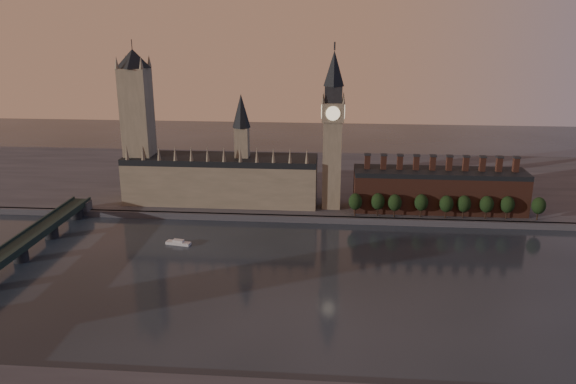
% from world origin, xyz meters
% --- Properties ---
extents(ground, '(900.00, 900.00, 0.00)m').
position_xyz_m(ground, '(0.00, 0.00, 0.00)').
color(ground, black).
rests_on(ground, ground).
extents(north_bank, '(900.00, 182.00, 4.00)m').
position_xyz_m(north_bank, '(0.00, 178.04, 2.00)').
color(north_bank, '#4D4D52').
rests_on(north_bank, ground).
extents(palace_of_westminster, '(130.00, 30.30, 74.00)m').
position_xyz_m(palace_of_westminster, '(-64.41, 114.91, 21.63)').
color(palace_of_westminster, gray).
rests_on(palace_of_westminster, north_bank).
extents(victoria_tower, '(24.00, 24.00, 108.00)m').
position_xyz_m(victoria_tower, '(-120.00, 115.00, 59.09)').
color(victoria_tower, gray).
rests_on(victoria_tower, north_bank).
extents(big_ben, '(15.00, 15.00, 107.00)m').
position_xyz_m(big_ben, '(10.00, 110.00, 56.83)').
color(big_ben, gray).
rests_on(big_ben, north_bank).
extents(chimney_block, '(110.00, 25.00, 37.00)m').
position_xyz_m(chimney_block, '(80.00, 110.00, 17.82)').
color(chimney_block, '#582E21').
rests_on(chimney_block, north_bank).
extents(embankment_tree_0, '(8.60, 8.60, 14.88)m').
position_xyz_m(embankment_tree_0, '(25.47, 93.58, 13.47)').
color(embankment_tree_0, black).
rests_on(embankment_tree_0, north_bank).
extents(embankment_tree_1, '(8.60, 8.60, 14.88)m').
position_xyz_m(embankment_tree_1, '(39.81, 95.16, 13.47)').
color(embankment_tree_1, black).
rests_on(embankment_tree_1, north_bank).
extents(embankment_tree_2, '(8.60, 8.60, 14.88)m').
position_xyz_m(embankment_tree_2, '(50.31, 93.66, 13.47)').
color(embankment_tree_2, black).
rests_on(embankment_tree_2, north_bank).
extents(embankment_tree_3, '(8.60, 8.60, 14.88)m').
position_xyz_m(embankment_tree_3, '(67.00, 95.23, 13.47)').
color(embankment_tree_3, black).
rests_on(embankment_tree_3, north_bank).
extents(embankment_tree_4, '(8.60, 8.60, 14.88)m').
position_xyz_m(embankment_tree_4, '(82.36, 93.85, 13.47)').
color(embankment_tree_4, black).
rests_on(embankment_tree_4, north_bank).
extents(embankment_tree_5, '(8.60, 8.60, 14.88)m').
position_xyz_m(embankment_tree_5, '(93.36, 94.81, 13.47)').
color(embankment_tree_5, black).
rests_on(embankment_tree_5, north_bank).
extents(embankment_tree_6, '(8.60, 8.60, 14.88)m').
position_xyz_m(embankment_tree_6, '(107.33, 95.00, 13.47)').
color(embankment_tree_6, black).
rests_on(embankment_tree_6, north_bank).
extents(embankment_tree_7, '(8.60, 8.60, 14.88)m').
position_xyz_m(embankment_tree_7, '(120.15, 95.48, 13.47)').
color(embankment_tree_7, black).
rests_on(embankment_tree_7, north_bank).
extents(embankment_tree_8, '(8.60, 8.60, 14.88)m').
position_xyz_m(embankment_tree_8, '(138.86, 94.87, 13.47)').
color(embankment_tree_8, black).
rests_on(embankment_tree_8, north_bank).
extents(river_boat, '(14.95, 6.75, 2.89)m').
position_xyz_m(river_boat, '(-77.04, 46.71, 1.11)').
color(river_boat, '#BDBDBD').
rests_on(river_boat, ground).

